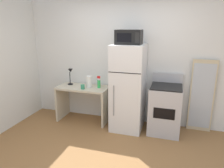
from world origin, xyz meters
TOP-DOWN VIEW (x-y plane):
  - ground_plane at (0.00, 0.00)m, footprint 12.00×12.00m
  - wall_back_white at (0.00, 1.70)m, footprint 5.00×0.10m
  - desk at (-0.88, 1.36)m, footprint 1.07×0.54m
  - desk_lamp at (-1.20, 1.43)m, footprint 0.14×0.12m
  - paper_towel_roll at (-0.74, 1.36)m, footprint 0.11×0.11m
  - spray_bottle at (-0.53, 1.39)m, footprint 0.06×0.06m
  - coffee_mug at (-0.82, 1.21)m, footprint 0.08×0.08m
  - refrigerator at (0.10, 1.30)m, footprint 0.60×0.68m
  - microwave at (0.10, 1.28)m, footprint 0.46×0.35m
  - oven_range at (0.82, 1.33)m, footprint 0.58×0.61m
  - leaning_mirror at (1.47, 1.59)m, footprint 0.44×0.03m

SIDE VIEW (x-z plane):
  - ground_plane at x=0.00m, z-range 0.00..0.00m
  - oven_range at x=0.82m, z-range -0.08..1.02m
  - desk at x=-0.88m, z-range 0.14..0.89m
  - leaning_mirror at x=1.47m, z-range 0.00..1.40m
  - coffee_mug at x=-0.82m, z-range 0.75..0.84m
  - refrigerator at x=0.10m, z-range 0.00..1.66m
  - spray_bottle at x=-0.53m, z-range 0.72..0.97m
  - paper_towel_roll at x=-0.74m, z-range 0.75..0.99m
  - desk_lamp at x=-1.20m, z-range 0.81..1.17m
  - wall_back_white at x=0.00m, z-range 0.00..2.60m
  - microwave at x=0.10m, z-range 1.66..1.92m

